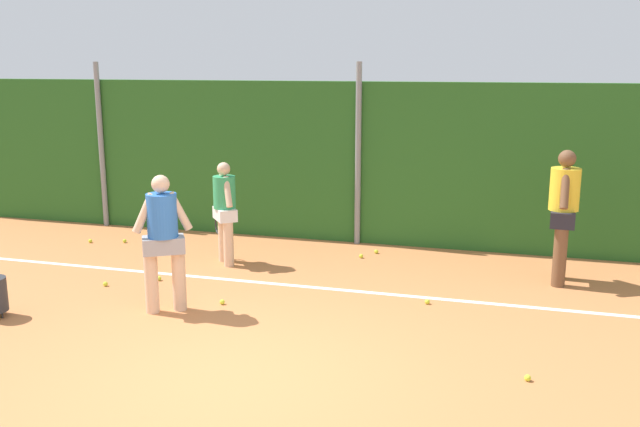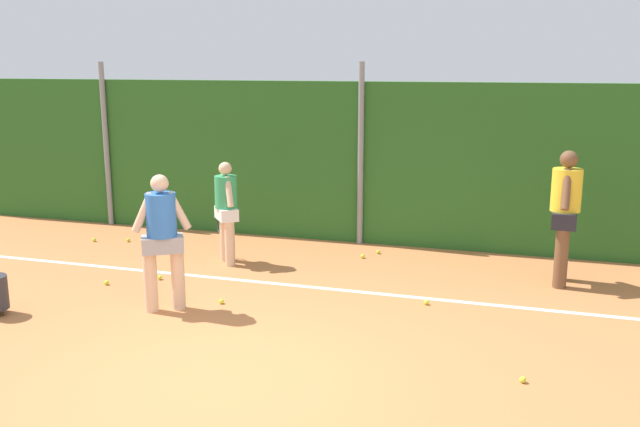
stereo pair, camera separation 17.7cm
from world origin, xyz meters
The scene contains 17 objects.
ground_plane centered at (0.00, 1.64, 0.00)m, with size 26.51×26.51×0.00m, color #C67542.
hedge_fence_backdrop centered at (0.00, 5.58, 1.38)m, with size 17.23×0.25×2.77m, color #286023.
fence_post_left centered at (-4.97, 5.41, 1.55)m, with size 0.10×0.10×3.09m, color gray.
fence_post_center centered at (0.00, 5.41, 1.55)m, with size 0.10×0.10×3.09m, color gray.
court_baseline_paint centered at (0.00, 2.88, 0.00)m, with size 12.59×0.10×0.01m, color white.
player_foreground_near centered at (-1.56, 1.49, 0.98)m, with size 0.64×0.52×1.74m.
player_midcourt centered at (-1.70, 3.65, 0.89)m, with size 0.57×0.57×1.59m.
player_backcourt_far centered at (3.25, 4.08, 1.07)m, with size 0.41×0.80×1.90m.
tennis_ball_0 centered at (-0.99, 1.90, 0.03)m, with size 0.07×0.07×0.07m, color #CCDB33.
tennis_ball_1 centered at (-3.91, 4.32, 0.03)m, with size 0.07×0.07×0.07m, color #CCDB33.
tennis_ball_2 centered at (2.81, 0.69, 0.03)m, with size 0.07×0.07×0.07m, color #CCDB33.
tennis_ball_3 centered at (-2.87, 2.13, 0.03)m, with size 0.07×0.07×0.07m, color #CCDB33.
tennis_ball_4 centered at (-4.48, 4.16, 0.03)m, with size 0.07×0.07×0.07m, color #CCDB33.
tennis_ball_7 centered at (0.27, 4.52, 0.03)m, with size 0.07×0.07×0.07m, color #CCDB33.
tennis_ball_8 centered at (0.45, 4.85, 0.03)m, with size 0.07×0.07×0.07m, color #CCDB33.
tennis_ball_11 centered at (1.57, 2.64, 0.03)m, with size 0.07×0.07×0.07m, color #CCDB33.
tennis_ball_12 centered at (-2.27, 2.57, 0.03)m, with size 0.07×0.07×0.07m, color #CCDB33.
Camera 2 is at (2.74, -5.83, 3.06)m, focal length 38.56 mm.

